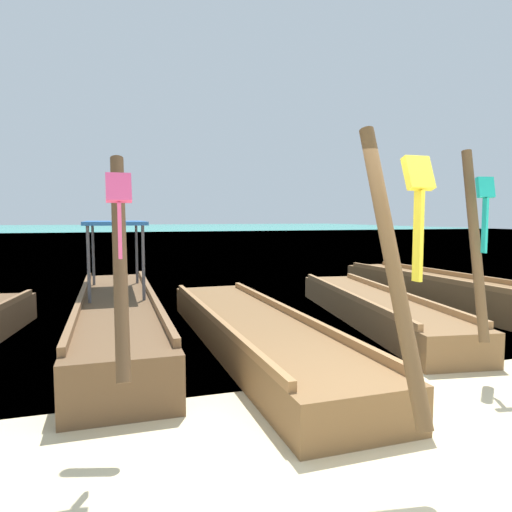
# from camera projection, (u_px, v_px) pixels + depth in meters

# --- Properties ---
(ground) EXTENTS (120.00, 120.00, 0.00)m
(ground) POSITION_uv_depth(u_px,v_px,m) (414.00, 472.00, 3.55)
(ground) COLOR beige
(sea_water) EXTENTS (120.00, 120.00, 0.00)m
(sea_water) POSITION_uv_depth(u_px,v_px,m) (125.00, 231.00, 62.40)
(sea_water) COLOR #2DB29E
(sea_water) RESTS_ON ground
(longtail_boat_pink_ribbon) EXTENTS (1.22, 7.37, 2.52)m
(longtail_boat_pink_ribbon) POSITION_uv_depth(u_px,v_px,m) (118.00, 315.00, 7.52)
(longtail_boat_pink_ribbon) COLOR brown
(longtail_boat_pink_ribbon) RESTS_ON ground
(longtail_boat_yellow_ribbon) EXTENTS (1.36, 7.08, 2.69)m
(longtail_boat_yellow_ribbon) POSITION_uv_depth(u_px,v_px,m) (254.00, 332.00, 6.83)
(longtail_boat_yellow_ribbon) COLOR brown
(longtail_boat_yellow_ribbon) RESTS_ON ground
(longtail_boat_turquoise_ribbon) EXTENTS (1.92, 6.16, 2.78)m
(longtail_boat_turquoise_ribbon) POSITION_uv_depth(u_px,v_px,m) (374.00, 308.00, 8.58)
(longtail_boat_turquoise_ribbon) COLOR brown
(longtail_boat_turquoise_ribbon) RESTS_ON ground
(longtail_boat_blue_ribbon) EXTENTS (1.34, 7.22, 2.80)m
(longtail_boat_blue_ribbon) POSITION_uv_depth(u_px,v_px,m) (454.00, 294.00, 9.76)
(longtail_boat_blue_ribbon) COLOR brown
(longtail_boat_blue_ribbon) RESTS_ON ground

